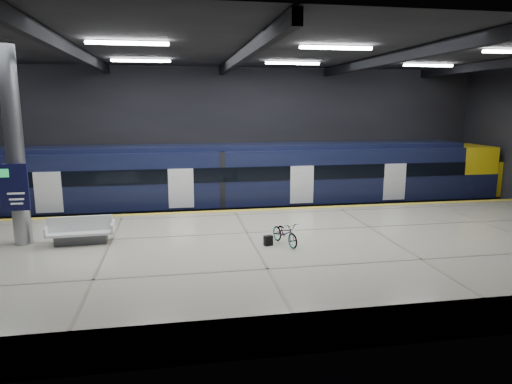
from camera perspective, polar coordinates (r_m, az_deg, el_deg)
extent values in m
plane|color=black|center=(18.86, -1.60, -7.50)|extent=(30.00, 30.00, 0.00)
cube|color=black|center=(25.92, -4.26, 6.51)|extent=(30.00, 0.10, 8.00)
cube|color=black|center=(10.25, 4.87, -0.05)|extent=(30.00, 0.10, 8.00)
cube|color=black|center=(18.03, -1.74, 17.41)|extent=(30.00, 16.00, 0.10)
cube|color=black|center=(18.14, -21.63, 15.85)|extent=(0.25, 16.00, 0.40)
cube|color=black|center=(18.00, -1.73, 16.62)|extent=(0.25, 16.00, 0.40)
cube|color=black|center=(19.78, 16.43, 15.67)|extent=(0.25, 16.00, 0.40)
cube|color=white|center=(15.90, -15.73, 17.48)|extent=(2.60, 0.18, 0.10)
cube|color=white|center=(16.80, 9.98, 17.33)|extent=(2.60, 0.18, 0.10)
cube|color=white|center=(21.85, -14.18, 15.62)|extent=(2.60, 0.18, 0.10)
cube|color=white|center=(22.52, 4.59, 15.75)|extent=(2.60, 0.18, 0.10)
cube|color=white|center=(25.19, 20.73, 14.58)|extent=(2.60, 0.18, 0.10)
cube|color=beige|center=(16.35, -0.31, -8.38)|extent=(30.00, 11.00, 1.10)
cube|color=yellow|center=(21.19, -2.71, -2.35)|extent=(30.00, 0.40, 0.01)
cube|color=gray|center=(23.39, -3.33, -3.69)|extent=(30.00, 0.08, 0.16)
cube|color=gray|center=(24.78, -3.72, -2.86)|extent=(30.00, 0.08, 0.16)
cube|color=black|center=(24.05, -2.13, -2.12)|extent=(24.00, 2.58, 0.80)
cube|color=black|center=(23.71, -2.16, 2.06)|extent=(24.00, 2.80, 2.75)
cube|color=black|center=(23.53, -2.19, 5.66)|extent=(24.00, 2.30, 0.24)
cube|color=black|center=(22.29, -1.67, 2.22)|extent=(24.00, 0.04, 0.70)
cube|color=white|center=(23.01, 5.76, 0.92)|extent=(1.20, 0.05, 1.90)
cube|color=yellow|center=(28.54, 24.69, 2.56)|extent=(2.00, 2.80, 2.75)
ellipsoid|color=yellow|center=(30.15, 28.69, 1.70)|extent=(3.60, 2.52, 1.90)
cube|color=black|center=(28.69, 25.21, 2.91)|extent=(1.60, 2.38, 0.80)
cube|color=#595B60|center=(17.37, -20.99, -5.50)|extent=(1.77, 0.63, 0.33)
cube|color=white|center=(17.30, -21.05, -4.70)|extent=(2.23, 1.04, 0.09)
cube|color=white|center=(17.23, -21.12, -3.72)|extent=(2.19, 0.20, 0.55)
cube|color=white|center=(17.46, -24.63, -4.38)|extent=(0.11, 0.93, 0.33)
cube|color=white|center=(17.14, -17.46, -4.16)|extent=(0.11, 0.93, 0.33)
imported|color=#99999E|center=(16.07, 3.65, -5.14)|extent=(1.02, 1.68, 0.83)
cube|color=black|center=(16.01, 1.54, -6.07)|extent=(0.33, 0.25, 0.35)
cylinder|color=#9EA0A5|center=(17.62, -27.94, 5.08)|extent=(0.60, 0.60, 6.90)
cube|color=#0F1037|center=(17.39, -27.97, 0.52)|extent=(0.90, 0.12, 1.60)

